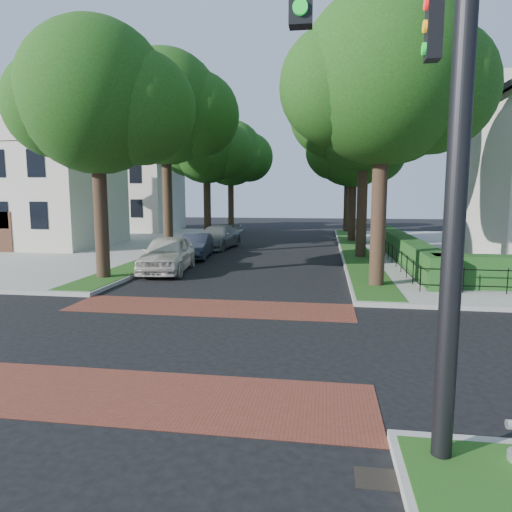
# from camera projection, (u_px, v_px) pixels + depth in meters

# --- Properties ---
(ground) EXTENTS (120.00, 120.00, 0.00)m
(ground) POSITION_uv_depth(u_px,v_px,m) (178.00, 339.00, 11.24)
(ground) COLOR black
(ground) RESTS_ON ground
(sidewalk_nw) EXTENTS (30.00, 30.00, 0.15)m
(sidewalk_nw) POSITION_uv_depth(u_px,v_px,m) (1.00, 243.00, 32.75)
(sidewalk_nw) COLOR gray
(sidewalk_nw) RESTS_ON ground
(crosswalk_far) EXTENTS (9.00, 2.20, 0.01)m
(crosswalk_far) POSITION_uv_depth(u_px,v_px,m) (210.00, 308.00, 14.38)
(crosswalk_far) COLOR brown
(crosswalk_far) RESTS_ON ground
(crosswalk_near) EXTENTS (9.00, 2.20, 0.01)m
(crosswalk_near) POSITION_uv_depth(u_px,v_px,m) (121.00, 395.00, 8.11)
(crosswalk_near) COLOR brown
(crosswalk_near) RESTS_ON ground
(storm_drain) EXTENTS (0.65, 0.45, 0.01)m
(storm_drain) POSITION_uv_depth(u_px,v_px,m) (381.00, 479.00, 5.70)
(storm_drain) COLOR black
(storm_drain) RESTS_ON ground
(grass_strip_ne) EXTENTS (1.60, 29.80, 0.02)m
(grass_strip_ne) POSITION_uv_depth(u_px,v_px,m) (354.00, 248.00, 29.14)
(grass_strip_ne) COLOR #174714
(grass_strip_ne) RESTS_ON sidewalk_ne
(grass_strip_nw) EXTENTS (1.60, 29.80, 0.02)m
(grass_strip_nw) POSITION_uv_depth(u_px,v_px,m) (191.00, 245.00, 30.74)
(grass_strip_nw) COLOR #174714
(grass_strip_nw) RESTS_ON sidewalk_nw
(tree_right_near) EXTENTS (7.75, 6.67, 10.66)m
(tree_right_near) POSITION_uv_depth(u_px,v_px,m) (386.00, 81.00, 16.49)
(tree_right_near) COLOR black
(tree_right_near) RESTS_ON sidewalk_ne
(tree_right_mid) EXTENTS (8.25, 7.09, 11.22)m
(tree_right_mid) POSITION_uv_depth(u_px,v_px,m) (367.00, 111.00, 24.29)
(tree_right_mid) COLOR black
(tree_right_mid) RESTS_ON sidewalk_ne
(tree_right_far) EXTENTS (7.25, 6.23, 9.74)m
(tree_right_far) POSITION_uv_depth(u_px,v_px,m) (355.00, 148.00, 33.23)
(tree_right_far) COLOR black
(tree_right_far) RESTS_ON sidewalk_ne
(tree_right_back) EXTENTS (7.50, 6.45, 10.20)m
(tree_right_back) POSITION_uv_depth(u_px,v_px,m) (349.00, 154.00, 42.00)
(tree_right_back) COLOR black
(tree_right_back) RESTS_ON sidewalk_ne
(tree_left_near) EXTENTS (7.50, 6.45, 10.20)m
(tree_left_near) POSITION_uv_depth(u_px,v_px,m) (101.00, 101.00, 18.16)
(tree_left_near) COLOR black
(tree_left_near) RESTS_ON sidewalk_nw
(tree_left_mid) EXTENTS (8.00, 6.88, 11.48)m
(tree_left_mid) POSITION_uv_depth(u_px,v_px,m) (168.00, 109.00, 25.87)
(tree_left_mid) COLOR black
(tree_left_mid) RESTS_ON sidewalk_nw
(tree_left_far) EXTENTS (7.00, 6.02, 9.86)m
(tree_left_far) POSITION_uv_depth(u_px,v_px,m) (208.00, 148.00, 34.83)
(tree_left_far) COLOR black
(tree_left_far) RESTS_ON sidewalk_nw
(tree_left_back) EXTENTS (7.75, 6.66, 10.44)m
(tree_left_back) POSITION_uv_depth(u_px,v_px,m) (232.00, 154.00, 43.63)
(tree_left_back) COLOR black
(tree_left_back) RESTS_ON sidewalk_nw
(hedge_main_road) EXTENTS (1.00, 18.00, 1.20)m
(hedge_main_road) POSITION_uv_depth(u_px,v_px,m) (402.00, 247.00, 24.70)
(hedge_main_road) COLOR #204417
(hedge_main_road) RESTS_ON sidewalk_ne
(fence_main_road) EXTENTS (0.06, 18.00, 0.90)m
(fence_main_road) POSITION_uv_depth(u_px,v_px,m) (387.00, 249.00, 24.84)
(fence_main_road) COLOR black
(fence_main_road) RESTS_ON sidewalk_ne
(house_left_near) EXTENTS (10.00, 9.00, 10.14)m
(house_left_near) POSITION_uv_depth(u_px,v_px,m) (39.00, 172.00, 30.51)
(house_left_near) COLOR beige
(house_left_near) RESTS_ON sidewalk_nw
(house_left_far) EXTENTS (10.00, 9.00, 10.14)m
(house_left_far) POSITION_uv_depth(u_px,v_px,m) (128.00, 179.00, 44.23)
(house_left_far) COLOR beige
(house_left_far) RESTS_ON sidewalk_nw
(traffic_signal) EXTENTS (2.17, 2.00, 8.00)m
(traffic_signal) POSITION_uv_depth(u_px,v_px,m) (439.00, 98.00, 5.57)
(traffic_signal) COLOR black
(traffic_signal) RESTS_ON sidewalk_se
(parked_car_front) EXTENTS (2.51, 5.12, 1.68)m
(parked_car_front) POSITION_uv_depth(u_px,v_px,m) (167.00, 254.00, 20.93)
(parked_car_front) COLOR beige
(parked_car_front) RESTS_ON ground
(parked_car_middle) EXTENTS (1.89, 4.28, 1.37)m
(parked_car_middle) POSITION_uv_depth(u_px,v_px,m) (196.00, 246.00, 25.51)
(parked_car_middle) COLOR #222733
(parked_car_middle) RESTS_ON ground
(parked_car_rear) EXTENTS (2.68, 5.39, 1.50)m
(parked_car_rear) POSITION_uv_depth(u_px,v_px,m) (217.00, 237.00, 30.12)
(parked_car_rear) COLOR slate
(parked_car_rear) RESTS_ON ground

